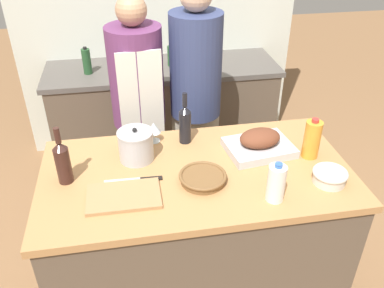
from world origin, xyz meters
The scene contains 19 objects.
kitchen_island centered at (0.00, 0.00, 0.47)m, with size 1.56×0.83×0.93m.
back_counter centered at (0.00, 1.52, 0.45)m, with size 1.91×0.60×0.89m.
back_wall centered at (0.00, 1.87, 1.27)m, with size 2.41×0.10×2.55m.
roasting_pan centered at (0.36, 0.11, 0.98)m, with size 0.37×0.30×0.13m.
wicker_basket centered at (0.01, -0.09, 0.95)m, with size 0.23×0.23×0.04m.
cutting_board centered at (-0.37, -0.15, 0.94)m, with size 0.34×0.22×0.02m.
stock_pot centered at (-0.29, 0.16, 1.01)m, with size 0.18×0.18×0.19m.
mixing_bowl centered at (0.61, -0.21, 0.97)m, with size 0.17×0.17×0.07m.
juice_jug centered at (0.61, 0.02, 1.03)m, with size 0.09×0.09×0.22m.
milk_jug centered at (0.31, -0.28, 1.02)m, with size 0.08×0.08×0.20m.
wine_bottle_green centered at (-0.64, 0.02, 1.05)m, with size 0.07×0.07×0.30m.
wine_bottle_dark centered at (-0.01, 0.28, 1.05)m, with size 0.07×0.07×0.30m.
wine_glass_left centered at (-0.18, 0.31, 1.01)m, with size 0.08×0.08×0.12m.
knife_chef centered at (-0.31, -0.03, 0.93)m, with size 0.28×0.04×0.01m.
condiment_bottle_tall centered at (-0.59, 1.48, 0.99)m, with size 0.07×0.07×0.22m.
condiment_bottle_short centered at (0.07, 1.53, 0.97)m, with size 0.05×0.05×0.18m.
condiment_bottle_extra centered at (0.40, 1.51, 0.98)m, with size 0.06×0.06×0.21m.
person_cook_aproned centered at (-0.24, 0.83, 0.89)m, with size 0.35×0.36×1.62m.
person_cook_guest centered at (0.15, 0.82, 0.94)m, with size 0.34×0.34×1.70m.
Camera 1 is at (-0.31, -1.62, 2.14)m, focal length 38.00 mm.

